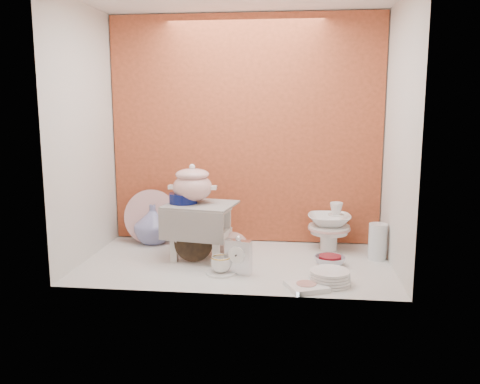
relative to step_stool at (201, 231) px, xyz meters
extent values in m
plane|color=silver|center=(0.22, -0.07, -0.17)|extent=(1.80, 1.80, 0.00)
cube|color=#BF522F|center=(0.22, 0.43, 0.58)|extent=(1.80, 0.06, 1.50)
cube|color=silver|center=(-0.68, -0.07, 0.58)|extent=(0.06, 1.00, 1.50)
cube|color=silver|center=(1.12, -0.07, 0.58)|extent=(0.06, 1.00, 1.50)
cylinder|color=#0A124E|center=(-0.11, 0.01, 0.20)|extent=(0.17, 0.17, 0.06)
imported|color=silver|center=(-0.38, 0.29, -0.04)|extent=(0.27, 0.27, 0.26)
cube|color=silver|center=(0.26, -0.27, -0.06)|extent=(0.15, 0.08, 0.21)
ellipsoid|color=#CA9B8E|center=(0.17, 0.07, -0.09)|extent=(0.28, 0.21, 0.16)
cylinder|color=white|center=(0.16, -0.28, -0.16)|extent=(0.22, 0.22, 0.01)
imported|color=white|center=(0.16, -0.28, -0.11)|extent=(0.13, 0.13, 0.09)
cube|color=white|center=(0.63, -0.45, -0.15)|extent=(0.24, 0.24, 0.03)
cylinder|color=white|center=(0.75, -0.37, -0.13)|extent=(0.23, 0.23, 0.07)
imported|color=silver|center=(0.77, -0.07, -0.14)|extent=(0.20, 0.20, 0.05)
cylinder|color=silver|center=(1.06, 0.09, -0.06)|extent=(0.12, 0.12, 0.22)
camera|label=1|loc=(0.57, -2.90, 0.76)|focal=37.66mm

